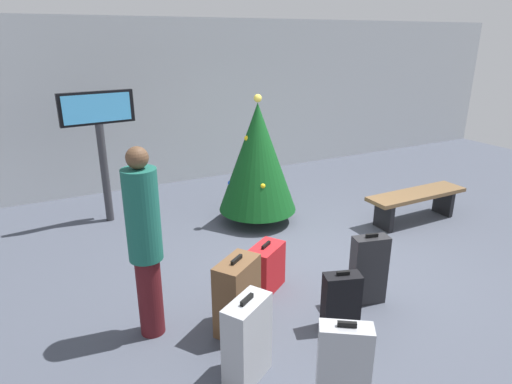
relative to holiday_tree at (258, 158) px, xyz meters
The scene contains 12 objects.
ground_plane 1.96m from the holiday_tree, 89.56° to the right, with size 16.00×16.00×0.00m, color #424754.
back_wall 2.65m from the holiday_tree, 89.72° to the left, with size 16.00×0.20×3.10m, color #B7BCC1.
holiday_tree is the anchor object (origin of this frame).
flight_info_kiosk 2.39m from the holiday_tree, 151.64° to the left, with size 1.08×0.20×2.02m.
waiting_bench 2.57m from the holiday_tree, 27.68° to the right, with size 1.72×0.44×0.48m.
traveller_0 2.96m from the holiday_tree, 138.31° to the right, with size 0.32×0.32×1.89m.
suitcase_0 2.91m from the holiday_tree, 100.67° to the right, with size 0.40×0.29×0.63m.
suitcase_1 2.62m from the holiday_tree, 89.52° to the right, with size 0.41×0.26×0.82m.
suitcase_2 2.13m from the holiday_tree, 115.03° to the right, with size 0.55×0.49×0.58m.
suitcase_3 3.46m from the holiday_tree, 119.23° to the right, with size 0.50×0.42×0.80m.
suitcase_4 2.80m from the holiday_tree, 121.97° to the right, with size 0.56×0.50×0.80m.
suitcase_5 3.83m from the holiday_tree, 107.77° to the right, with size 0.43×0.37×0.81m.
Camera 1 is at (-3.00, -3.99, 2.77)m, focal length 30.65 mm.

